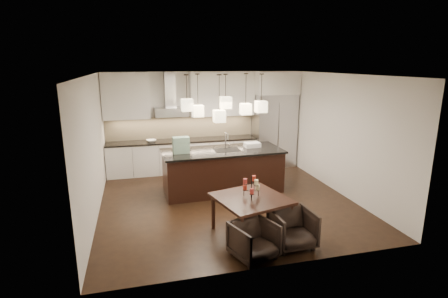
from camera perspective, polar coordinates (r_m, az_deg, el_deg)
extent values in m
cube|color=black|center=(8.03, 0.36, -8.39)|extent=(5.50, 5.50, 0.02)
cube|color=white|center=(7.43, 0.39, 12.15)|extent=(5.50, 5.50, 0.02)
cube|color=silver|center=(10.25, -3.57, 4.70)|extent=(5.50, 0.02, 2.80)
cube|color=silver|center=(5.08, 8.35, -5.06)|extent=(5.50, 0.02, 2.80)
cube|color=silver|center=(7.42, -20.71, 0.24)|extent=(0.02, 5.50, 2.80)
cube|color=silver|center=(8.71, 18.22, 2.38)|extent=(0.02, 5.50, 2.80)
cube|color=#B7B7BA|center=(10.55, 8.15, 3.05)|extent=(1.20, 0.72, 2.15)
cube|color=silver|center=(10.38, 8.41, 10.66)|extent=(1.26, 0.72, 0.65)
cube|color=silver|center=(10.04, -6.63, -1.18)|extent=(4.21, 0.62, 0.88)
cube|color=black|center=(9.93, -6.71, 1.39)|extent=(4.21, 0.66, 0.04)
cube|color=tan|center=(10.16, -6.99, 3.59)|extent=(4.21, 0.02, 0.63)
cube|color=silver|center=(9.79, -15.72, 8.35)|extent=(1.25, 0.35, 1.25)
cube|color=silver|center=(10.09, -0.31, 9.01)|extent=(1.85, 0.35, 1.25)
cube|color=#B7B7BA|center=(9.80, -8.63, 6.03)|extent=(0.90, 0.52, 0.24)
cube|color=#B7B7BA|center=(9.85, -8.83, 9.58)|extent=(0.30, 0.28, 0.96)
imported|color=silver|center=(9.80, -11.78, 1.32)|extent=(0.31, 0.31, 0.06)
cube|color=black|center=(8.45, -0.26, -3.66)|extent=(2.79, 1.18, 0.97)
cube|color=black|center=(8.31, -0.26, -0.31)|extent=(2.88, 1.27, 0.04)
cube|color=#1D6546|center=(8.04, -7.03, 0.64)|extent=(0.38, 0.21, 0.38)
cube|color=silver|center=(8.61, 4.64, 0.68)|extent=(0.38, 0.28, 0.11)
cylinder|color=beige|center=(6.32, 5.50, -6.24)|extent=(0.09, 0.09, 0.09)
cylinder|color=red|center=(6.30, 3.43, -6.25)|extent=(0.09, 0.09, 0.09)
cylinder|color=#B0322D|center=(6.12, 4.57, -6.88)|extent=(0.09, 0.09, 0.09)
cylinder|color=red|center=(6.32, 4.89, -4.78)|extent=(0.09, 0.09, 0.09)
cylinder|color=#B0322D|center=(6.15, 3.48, -5.29)|extent=(0.09, 0.09, 0.09)
cylinder|color=beige|center=(6.11, 5.30, -5.45)|extent=(0.09, 0.09, 0.09)
imported|color=black|center=(5.75, 4.91, -14.62)|extent=(0.82, 0.83, 0.60)
imported|color=black|center=(6.16, 11.13, -12.58)|extent=(0.70, 0.72, 0.64)
cube|color=beige|center=(7.66, -6.06, 7.16)|extent=(0.24, 0.24, 0.26)
cube|color=beige|center=(8.14, -4.26, 6.21)|extent=(0.24, 0.24, 0.26)
cube|color=beige|center=(7.83, 0.25, 7.57)|extent=(0.24, 0.24, 0.26)
cube|color=beige|center=(8.43, 3.55, 6.54)|extent=(0.24, 0.24, 0.26)
cube|color=beige|center=(8.16, 6.07, 6.88)|extent=(0.24, 0.24, 0.26)
cube|color=beige|center=(7.62, -0.77, 5.39)|extent=(0.24, 0.24, 0.26)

